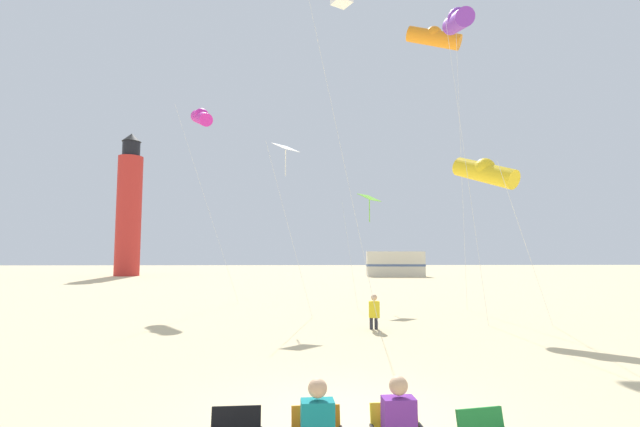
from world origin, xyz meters
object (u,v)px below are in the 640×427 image
kite_tube_orange (434,37)px  kite_tube_violet (458,21)px  lighthouse_distant (129,208)px  kite_diamond_white (286,153)px  kite_diamond_lime (368,201)px  kite_tube_gold (485,172)px  kite_tube_magenta (201,117)px  rv_van_cream (395,264)px  kite_flyer_standing (374,311)px

kite_tube_orange → kite_tube_violet: bearing=-90.7°
kite_tube_violet → kite_tube_orange: bearing=89.3°
kite_tube_orange → lighthouse_distant: (-26.23, 34.26, -4.42)m
kite_tube_orange → kite_diamond_white: bearing=-171.4°
kite_diamond_lime → kite_tube_gold: 6.92m
kite_tube_orange → kite_diamond_lime: size_ratio=2.39×
kite_tube_gold → kite_tube_orange: bearing=100.4°
kite_tube_violet → lighthouse_distant: size_ratio=0.72×
kite_tube_violet → kite_tube_orange: 3.36m
kite_tube_magenta → lighthouse_distant: (-14.81, 29.50, -2.04)m
kite_tube_violet → rv_van_cream: 36.59m
lighthouse_distant → kite_tube_magenta: bearing=-63.3°
kite_flyer_standing → rv_van_cream: size_ratio=0.18×
kite_tube_orange → kite_tube_gold: kite_tube_orange is taller
kite_tube_violet → kite_diamond_lime: size_ratio=2.21×
kite_tube_gold → kite_tube_violet: bearing=151.8°
rv_van_cream → kite_tube_gold: bearing=-91.7°
kite_flyer_standing → lighthouse_distant: lighthouse_distant is taller
kite_tube_violet → rv_van_cream: size_ratio=1.82×
lighthouse_distant → kite_tube_violet: bearing=-55.1°
kite_flyer_standing → rv_van_cream: rv_van_cream is taller
kite_flyer_standing → kite_tube_orange: (3.60, 4.76, 11.64)m
kite_tube_orange → kite_tube_gold: bearing=-79.6°
kite_tube_violet → kite_diamond_white: (-6.59, 2.23, -4.68)m
kite_tube_orange → kite_tube_gold: (0.66, -3.60, -6.83)m
kite_diamond_lime → kite_flyer_standing: bearing=-97.2°
lighthouse_distant → rv_van_cream: bearing=-4.8°
kite_tube_violet → kite_tube_orange: kite_tube_orange is taller
kite_tube_violet → kite_diamond_white: size_ratio=1.70×
kite_diamond_lime → kite_tube_magenta: 10.25m
lighthouse_distant → kite_diamond_white: bearing=-60.9°
kite_flyer_standing → kite_tube_violet: bearing=-151.1°
kite_tube_orange → rv_van_cream: kite_tube_orange is taller
kite_tube_orange → kite_tube_magenta: kite_tube_orange is taller
kite_diamond_white → lighthouse_distant: size_ratio=0.42×
kite_flyer_standing → lighthouse_distant: 45.69m
lighthouse_distant → kite_diamond_lime: bearing=-53.5°
kite_tube_violet → kite_tube_orange: (0.04, 3.23, 0.94)m
kite_diamond_lime → kite_tube_magenta: (-8.73, 2.33, 4.82)m
kite_flyer_standing → kite_diamond_lime: size_ratio=0.21×
kite_tube_orange → lighthouse_distant: 43.38m
kite_tube_violet → lighthouse_distant: lighthouse_distant is taller
kite_flyer_standing → kite_diamond_white: (-3.02, 3.76, 6.02)m
kite_flyer_standing → kite_tube_magenta: (-7.82, 9.53, 9.26)m
kite_flyer_standing → kite_diamond_lime: bearing=-91.7°
kite_tube_gold → kite_tube_magenta: (-12.09, 8.37, 4.45)m
kite_tube_orange → rv_van_cream: size_ratio=1.96×
kite_flyer_standing → rv_van_cream: (8.17, 36.45, 0.78)m
kite_tube_orange → kite_diamond_white: kite_tube_orange is taller
kite_tube_gold → lighthouse_distant: bearing=125.4°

